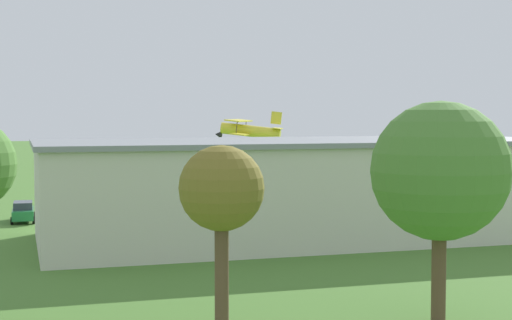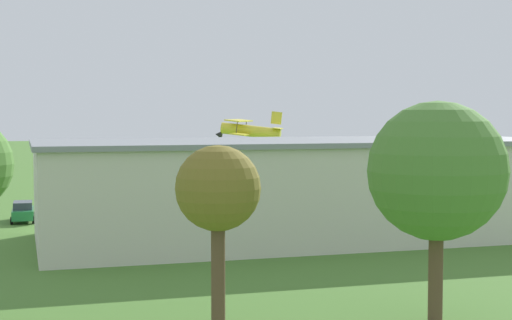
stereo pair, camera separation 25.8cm
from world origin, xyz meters
name	(u,v)px [view 1 (the left image)]	position (x,y,z in m)	size (l,w,h in m)	color
ground_plane	(170,199)	(0.00, 0.00, 0.00)	(400.00, 400.00, 0.00)	#47752D
hangar	(301,189)	(-5.89, 29.33, 3.67)	(39.38, 17.50, 7.33)	beige
biplane	(248,130)	(-7.73, 4.49, 7.54)	(7.28, 8.83, 3.83)	yellow
car_green	(23,211)	(14.69, 15.37, 0.89)	(2.07, 4.69, 1.73)	#1E6B38
person_by_parked_cars	(77,206)	(10.08, 11.97, 0.86)	(0.47, 0.47, 1.71)	navy
person_watching_takeoff	(358,198)	(-17.64, 11.07, 0.80)	(0.52, 0.52, 1.62)	navy
person_beside_truck	(448,201)	(-24.75, 16.46, 0.85)	(0.39, 0.39, 1.70)	navy
tree_by_windsock	(221,191)	(4.95, 52.92, 5.97)	(3.63, 3.63, 7.91)	brown
tree_near_perimeter_road	(440,172)	(-4.65, 53.76, 6.69)	(6.14, 6.14, 9.79)	brown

